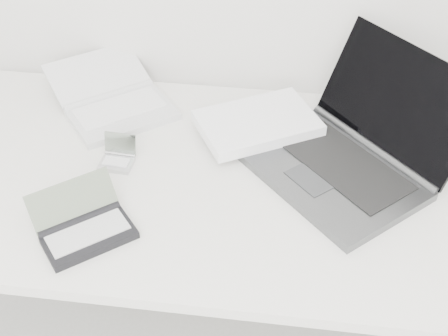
# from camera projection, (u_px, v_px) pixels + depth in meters

# --- Properties ---
(desk) EXTENTS (1.60, 0.80, 0.73)m
(desk) POSITION_uv_depth(u_px,v_px,m) (238.00, 191.00, 1.57)
(desk) COLOR white
(desk) RESTS_ON ground
(laptop_large) EXTENTS (0.72, 0.60, 0.27)m
(laptop_large) POSITION_uv_depth(u_px,v_px,m) (320.00, 142.00, 1.57)
(laptop_large) COLOR #545659
(laptop_large) RESTS_ON desk
(netbook_open_white) EXTENTS (0.43, 0.45, 0.08)m
(netbook_open_white) POSITION_uv_depth(u_px,v_px,m) (115.00, 102.00, 1.75)
(netbook_open_white) COLOR silver
(netbook_open_white) RESTS_ON desk
(pda_silver) EXTENTS (0.09, 0.09, 0.07)m
(pda_silver) POSITION_uv_depth(u_px,v_px,m) (118.00, 158.00, 1.58)
(pda_silver) COLOR silver
(pda_silver) RESTS_ON desk
(palmtop_charcoal) EXTENTS (0.26, 0.25, 0.09)m
(palmtop_charcoal) POSITION_uv_depth(u_px,v_px,m) (85.00, 227.00, 1.38)
(palmtop_charcoal) COLOR black
(palmtop_charcoal) RESTS_ON desk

